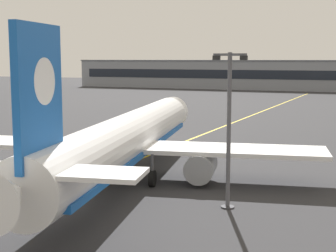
% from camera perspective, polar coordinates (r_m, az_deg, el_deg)
% --- Properties ---
extents(ground_plane, '(400.00, 400.00, 0.00)m').
position_cam_1_polar(ground_plane, '(35.33, -14.05, -8.86)').
color(ground_plane, '#2D2D30').
extents(taxiway_centreline, '(9.37, 179.79, 0.01)m').
position_cam_1_polar(taxiway_centreline, '(61.59, 2.37, -1.59)').
color(taxiway_centreline, yellow).
rests_on(taxiway_centreline, ground).
extents(airliner_foreground, '(32.34, 41.31, 11.65)m').
position_cam_1_polar(airliner_foreground, '(41.12, -4.76, -1.51)').
color(airliner_foreground, white).
rests_on(airliner_foreground, ground).
extents(apron_lamp_post, '(2.24, 0.90, 10.31)m').
position_cam_1_polar(apron_lamp_post, '(33.11, 6.92, -0.15)').
color(apron_lamp_post, '#515156').
rests_on(apron_lamp_post, ground).
extents(terminal_building, '(156.04, 12.40, 9.47)m').
position_cam_1_polar(terminal_building, '(163.42, 15.58, 5.58)').
color(terminal_building, gray).
rests_on(terminal_building, ground).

